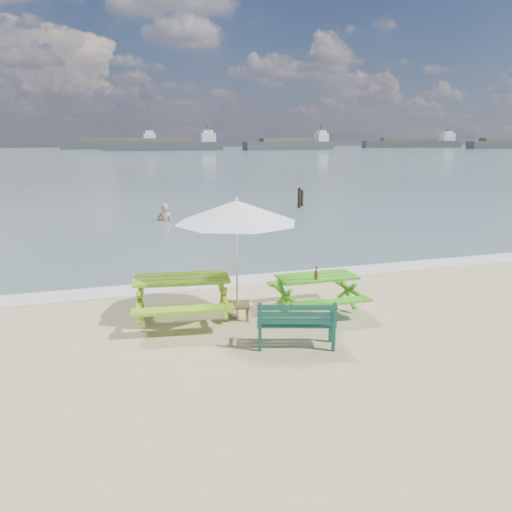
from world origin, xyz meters
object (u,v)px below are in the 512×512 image
object	(u,v)px
patio_umbrella	(236,212)
beer_bottle	(316,275)
picnic_table_left	(182,299)
park_bench	(296,332)
swimmer	(165,226)
picnic_table_right	(316,294)
side_table	(237,311)

from	to	relation	value
patio_umbrella	beer_bottle	xyz separation A→B (m)	(1.49, -0.33, -1.25)
picnic_table_left	beer_bottle	distance (m)	2.61
picnic_table_left	park_bench	xyz separation A→B (m)	(1.61, -1.81, -0.16)
picnic_table_left	swimmer	xyz separation A→B (m)	(1.16, 11.81, -0.62)
beer_bottle	park_bench	bearing A→B (deg)	-126.07
picnic_table_left	beer_bottle	bearing A→B (deg)	-12.91
patio_umbrella	beer_bottle	size ratio (longest dim) A/B	10.39
swimmer	picnic_table_right	bearing A→B (deg)	-83.02
picnic_table_left	swimmer	distance (m)	11.89
swimmer	park_bench	bearing A→B (deg)	-88.11
picnic_table_right	side_table	distance (m)	1.64
picnic_table_right	park_bench	world-z (taller)	park_bench
park_bench	beer_bottle	bearing A→B (deg)	53.93
swimmer	patio_umbrella	bearing A→B (deg)	-90.66
beer_bottle	picnic_table_right	bearing A→B (deg)	61.72
picnic_table_right	patio_umbrella	xyz separation A→B (m)	(-1.63, 0.08, 1.73)
picnic_table_right	swimmer	bearing A→B (deg)	96.98
picnic_table_left	park_bench	distance (m)	2.43
patio_umbrella	picnic_table_left	bearing A→B (deg)	166.61
picnic_table_right	beer_bottle	size ratio (longest dim) A/B	6.43
side_table	beer_bottle	distance (m)	1.67
park_bench	side_table	bearing A→B (deg)	110.61
side_table	beer_bottle	xyz separation A→B (m)	(1.49, -0.33, 0.68)
beer_bottle	swimmer	xyz separation A→B (m)	(-1.35, 12.39, -1.05)
picnic_table_left	park_bench	size ratio (longest dim) A/B	1.62
picnic_table_right	swimmer	size ratio (longest dim) A/B	0.93
picnic_table_right	patio_umbrella	world-z (taller)	patio_umbrella
side_table	patio_umbrella	size ratio (longest dim) A/B	0.20
park_bench	picnic_table_right	bearing A→B (deg)	55.17
park_bench	swimmer	size ratio (longest dim) A/B	0.73
picnic_table_left	patio_umbrella	xyz separation A→B (m)	(1.02, -0.24, 1.68)
beer_bottle	side_table	bearing A→B (deg)	167.42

